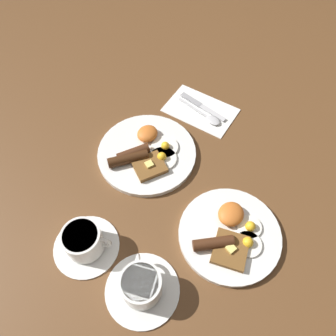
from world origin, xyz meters
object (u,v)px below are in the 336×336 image
teacup_far (141,286)px  knife (200,105)px  spoon (209,117)px  breakfast_plate_near (146,153)px  teacup_near (84,242)px  breakfast_plate_far (230,234)px

teacup_far → knife: 0.59m
teacup_far → spoon: size_ratio=1.03×
knife → spoon: bearing=-25.4°
knife → breakfast_plate_near: bearing=-89.3°
teacup_far → teacup_near: bearing=-87.4°
breakfast_plate_far → knife: breakfast_plate_far is taller
spoon → teacup_far: bearing=-67.0°
breakfast_plate_far → spoon: bearing=-137.6°
breakfast_plate_near → teacup_far: (0.29, 0.23, 0.02)m
breakfast_plate_far → teacup_near: (0.24, -0.26, 0.02)m
knife → spoon: size_ratio=1.05×
knife → teacup_far: bearing=-64.5°
teacup_far → spoon: bearing=-161.3°
breakfast_plate_far → teacup_near: teacup_near is taller
breakfast_plate_near → spoon: size_ratio=1.71×
breakfast_plate_far → knife: 0.44m
spoon → knife: bearing=155.9°
teacup_near → spoon: 0.52m
breakfast_plate_near → teacup_far: bearing=39.0°
teacup_near → knife: bearing=-174.3°
teacup_far → spoon: 0.54m
breakfast_plate_near → spoon: (-0.22, 0.06, -0.00)m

